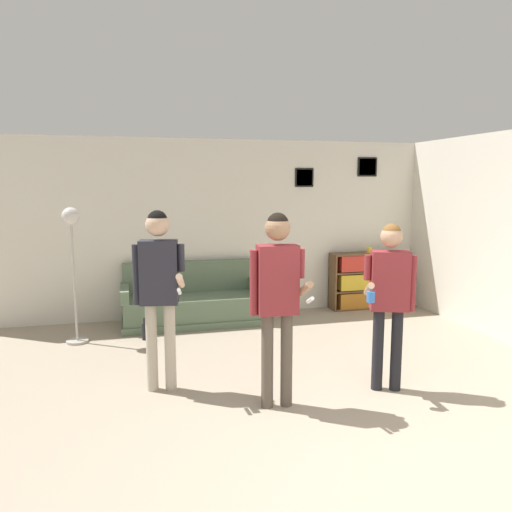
# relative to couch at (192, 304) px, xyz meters

# --- Properties ---
(ground_plane) EXTENTS (20.00, 20.00, 0.00)m
(ground_plane) POSITION_rel_couch_xyz_m (0.88, -4.35, -0.29)
(ground_plane) COLOR gray
(wall_back) EXTENTS (8.21, 0.08, 2.70)m
(wall_back) POSITION_rel_couch_xyz_m (0.89, 0.42, 1.06)
(wall_back) COLOR silver
(wall_back) RESTS_ON ground_plane
(couch) EXTENTS (2.02, 0.80, 0.88)m
(couch) POSITION_rel_couch_xyz_m (0.00, 0.00, 0.00)
(couch) COLOR #5B7056
(couch) RESTS_ON ground_plane
(bookshelf) EXTENTS (1.19, 0.30, 0.92)m
(bookshelf) POSITION_rel_couch_xyz_m (2.87, 0.20, 0.17)
(bookshelf) COLOR brown
(bookshelf) RESTS_ON ground_plane
(floor_lamp) EXTENTS (0.28, 0.28, 1.74)m
(floor_lamp) POSITION_rel_couch_xyz_m (-1.56, -0.54, 0.99)
(floor_lamp) COLOR #ADA89E
(floor_lamp) RESTS_ON ground_plane
(person_player_foreground_left) EXTENTS (0.49, 0.53, 1.79)m
(person_player_foreground_left) POSITION_rel_couch_xyz_m (-0.60, -2.33, 0.82)
(person_player_foreground_left) COLOR #B7AD99
(person_player_foreground_left) RESTS_ON ground_plane
(person_player_foreground_center) EXTENTS (0.50, 0.49, 1.79)m
(person_player_foreground_center) POSITION_rel_couch_xyz_m (0.41, -2.96, 0.82)
(person_player_foreground_center) COLOR brown
(person_player_foreground_center) RESTS_ON ground_plane
(person_watcher_holding_cup) EXTENTS (0.57, 0.38, 1.66)m
(person_watcher_holding_cup) POSITION_rel_couch_xyz_m (1.57, -2.88, 0.73)
(person_watcher_holding_cup) COLOR black
(person_watcher_holding_cup) RESTS_ON ground_plane
(bottle_on_floor) EXTENTS (0.07, 0.07, 0.29)m
(bottle_on_floor) POSITION_rel_couch_xyz_m (-0.71, -0.65, -0.18)
(bottle_on_floor) COLOR black
(bottle_on_floor) RESTS_ON ground_plane
(drinking_cup) EXTENTS (0.08, 0.08, 0.09)m
(drinking_cup) POSITION_rel_couch_xyz_m (2.92, 0.20, 0.67)
(drinking_cup) COLOR yellow
(drinking_cup) RESTS_ON bookshelf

